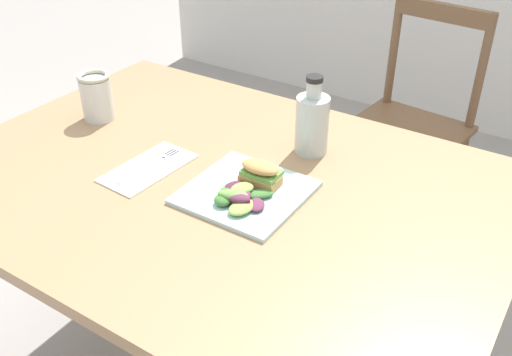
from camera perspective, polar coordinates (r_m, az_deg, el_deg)
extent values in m
cube|color=#997551|center=(1.30, -3.77, -0.60)|extent=(1.27, 0.91, 0.03)
cube|color=#2D2D33|center=(2.05, -9.88, 0.36)|extent=(0.07, 0.07, 0.71)
cube|color=#2D2D33|center=(1.65, 21.75, -11.13)|extent=(0.07, 0.07, 0.71)
cylinder|color=brown|center=(2.23, 7.85, -0.90)|extent=(0.03, 0.03, 0.43)
cylinder|color=brown|center=(2.11, 15.64, -4.10)|extent=(0.03, 0.03, 0.43)
cylinder|color=brown|center=(2.49, 12.07, 2.44)|extent=(0.03, 0.03, 0.43)
cylinder|color=brown|center=(2.38, 19.19, -0.23)|extent=(0.03, 0.03, 0.43)
cube|color=brown|center=(2.18, 14.46, 4.40)|extent=(0.44, 0.44, 0.02)
cylinder|color=brown|center=(2.31, 13.46, 12.13)|extent=(0.03, 0.03, 0.42)
cylinder|color=brown|center=(2.20, 21.37, 9.70)|extent=(0.03, 0.03, 0.42)
cube|color=brown|center=(2.19, 18.11, 15.32)|extent=(0.36, 0.07, 0.06)
cube|color=silver|center=(1.23, -1.01, -1.43)|extent=(0.24, 0.24, 0.01)
cube|color=tan|center=(1.24, 0.42, -0.21)|extent=(0.09, 0.05, 0.02)
cube|color=#6B9E47|center=(1.24, 0.56, 0.54)|extent=(0.08, 0.06, 0.01)
ellipsoid|color=tan|center=(1.22, 0.42, 1.10)|extent=(0.09, 0.05, 0.02)
ellipsoid|color=#4C2338|center=(1.17, -1.36, -2.47)|extent=(0.06, 0.05, 0.02)
ellipsoid|color=#84A84C|center=(1.16, -1.43, -2.91)|extent=(0.05, 0.07, 0.01)
ellipsoid|color=#3D7033|center=(1.18, -3.30, -2.19)|extent=(0.05, 0.05, 0.02)
ellipsoid|color=#3D7033|center=(1.20, 0.37, -1.60)|extent=(0.06, 0.06, 0.01)
ellipsoid|color=#602D47|center=(1.17, -1.70, -2.01)|extent=(0.05, 0.04, 0.02)
ellipsoid|color=#84A84C|center=(1.20, -1.39, -1.03)|extent=(0.06, 0.06, 0.02)
ellipsoid|color=#518438|center=(1.18, -2.27, -1.59)|extent=(0.05, 0.05, 0.02)
ellipsoid|color=#6B9E47|center=(1.18, -2.45, -1.75)|extent=(0.07, 0.04, 0.02)
ellipsoid|color=#6B9E47|center=(1.22, -1.44, -0.94)|extent=(0.04, 0.05, 0.02)
ellipsoid|color=#84A84C|center=(1.20, -2.29, -1.23)|extent=(0.06, 0.05, 0.01)
ellipsoid|color=#602D47|center=(1.17, 0.01, -2.67)|extent=(0.06, 0.06, 0.01)
ellipsoid|color=#6B9E47|center=(1.18, -1.50, -1.71)|extent=(0.05, 0.04, 0.02)
ellipsoid|color=#3D7033|center=(1.20, -2.84, -1.36)|extent=(0.04, 0.03, 0.01)
ellipsoid|color=#4C2338|center=(1.22, -2.21, -0.91)|extent=(0.05, 0.07, 0.02)
ellipsoid|color=#602D47|center=(1.19, -1.51, -1.59)|extent=(0.07, 0.07, 0.01)
cube|color=white|center=(1.34, -10.61, 0.98)|extent=(0.13, 0.23, 0.00)
cube|color=silver|center=(1.33, -11.31, 0.70)|extent=(0.02, 0.14, 0.00)
cube|color=silver|center=(1.38, -8.54, 2.32)|extent=(0.03, 0.05, 0.00)
cube|color=#38383D|center=(1.38, -8.11, 2.41)|extent=(0.00, 0.03, 0.00)
cube|color=#38383D|center=(1.38, -8.35, 2.51)|extent=(0.00, 0.03, 0.00)
cube|color=#38383D|center=(1.39, -8.59, 2.60)|extent=(0.00, 0.03, 0.00)
cylinder|color=#472819|center=(1.37, 5.51, 4.44)|extent=(0.07, 0.07, 0.10)
cylinder|color=#B2BCB7|center=(1.36, 5.56, 5.22)|extent=(0.08, 0.08, 0.14)
cylinder|color=#B2BCB7|center=(1.32, 5.76, 8.70)|extent=(0.04, 0.04, 0.04)
cylinder|color=black|center=(1.31, 5.82, 9.75)|extent=(0.04, 0.04, 0.01)
cylinder|color=#995623|center=(1.58, -15.42, 7.18)|extent=(0.07, 0.07, 0.09)
cylinder|color=silver|center=(1.58, -15.48, 7.56)|extent=(0.08, 0.08, 0.11)
torus|color=#B7B29E|center=(1.55, -15.82, 9.66)|extent=(0.08, 0.08, 0.01)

